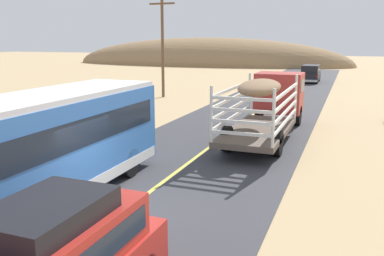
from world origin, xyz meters
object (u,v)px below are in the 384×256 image
(livestock_truck, at_px, (272,98))
(power_pole_mid, at_px, (163,44))
(bus, at_px, (36,149))
(boulder_far_horizon, at_px, (2,145))
(car_far, at_px, (311,73))

(livestock_truck, xyz_separation_m, power_pole_mid, (-10.91, 10.02, 2.59))
(bus, bearing_deg, boulder_far_horizon, 144.59)
(livestock_truck, bearing_deg, power_pole_mid, 137.43)
(bus, xyz_separation_m, power_pole_mid, (-6.50, 22.27, 2.63))
(livestock_truck, height_order, car_far, livestock_truck)
(power_pole_mid, bearing_deg, boulder_far_horizon, -86.00)
(livestock_truck, distance_m, bus, 13.02)
(livestock_truck, relative_size, power_pole_mid, 1.19)
(livestock_truck, bearing_deg, car_far, 91.12)
(car_far, distance_m, boulder_far_horizon, 36.65)
(livestock_truck, xyz_separation_m, bus, (-4.41, -12.25, -0.04))
(car_far, xyz_separation_m, boulder_far_horizon, (-9.09, -35.50, -0.64))
(livestock_truck, relative_size, car_far, 2.10)
(boulder_far_horizon, bearing_deg, power_pole_mid, 94.00)
(car_far, relative_size, power_pole_mid, 0.57)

